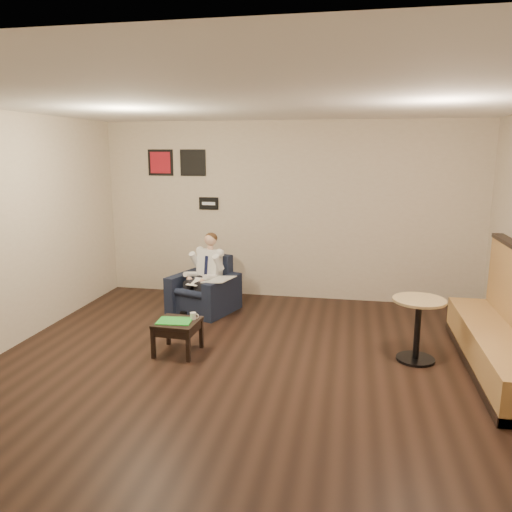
% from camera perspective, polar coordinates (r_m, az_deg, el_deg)
% --- Properties ---
extents(ground, '(6.00, 6.00, 0.00)m').
position_cam_1_polar(ground, '(5.45, -0.65, -13.51)').
color(ground, black).
rests_on(ground, ground).
extents(wall_back, '(6.00, 0.02, 2.80)m').
position_cam_1_polar(wall_back, '(7.94, 3.70, 5.12)').
color(wall_back, beige).
rests_on(wall_back, ground).
extents(wall_front, '(6.00, 0.02, 2.80)m').
position_cam_1_polar(wall_front, '(2.28, -16.51, -13.07)').
color(wall_front, beige).
rests_on(wall_front, ground).
extents(ceiling, '(6.00, 6.00, 0.02)m').
position_cam_1_polar(ceiling, '(4.94, -0.73, 17.27)').
color(ceiling, white).
rests_on(ceiling, wall_back).
extents(seating_sign, '(0.32, 0.02, 0.20)m').
position_cam_1_polar(seating_sign, '(8.18, -5.42, 6.00)').
color(seating_sign, black).
rests_on(seating_sign, wall_back).
extents(art_print_left, '(0.42, 0.03, 0.42)m').
position_cam_1_polar(art_print_left, '(8.40, -10.85, 10.44)').
color(art_print_left, '#AF1523').
rests_on(art_print_left, wall_back).
extents(art_print_right, '(0.42, 0.03, 0.42)m').
position_cam_1_polar(art_print_right, '(8.21, -7.22, 10.53)').
color(art_print_right, black).
rests_on(art_print_right, wall_back).
extents(armchair, '(1.05, 1.05, 0.80)m').
position_cam_1_polar(armchair, '(7.41, -6.02, -3.28)').
color(armchair, black).
rests_on(armchair, ground).
extents(seated_man, '(0.75, 0.91, 1.10)m').
position_cam_1_polar(seated_man, '(7.29, -6.52, -2.34)').
color(seated_man, white).
rests_on(seated_man, armchair).
extents(lap_papers, '(0.24, 0.30, 0.01)m').
position_cam_1_polar(lap_papers, '(7.24, -6.91, -2.93)').
color(lap_papers, white).
rests_on(lap_papers, seated_man).
extents(newspaper, '(0.45, 0.51, 0.01)m').
position_cam_1_polar(newspaper, '(7.12, -4.24, -2.68)').
color(newspaper, silver).
rests_on(newspaper, armchair).
extents(side_table, '(0.50, 0.50, 0.39)m').
position_cam_1_polar(side_table, '(6.01, -8.92, -9.13)').
color(side_table, black).
rests_on(side_table, ground).
extents(green_folder, '(0.42, 0.31, 0.01)m').
position_cam_1_polar(green_folder, '(5.93, -9.29, -7.34)').
color(green_folder, green).
rests_on(green_folder, side_table).
extents(coffee_mug, '(0.08, 0.08, 0.08)m').
position_cam_1_polar(coffee_mug, '(5.96, -7.20, -6.81)').
color(coffee_mug, white).
rests_on(coffee_mug, side_table).
extents(smartphone, '(0.13, 0.09, 0.01)m').
position_cam_1_polar(smartphone, '(6.04, -8.09, -6.94)').
color(smartphone, black).
rests_on(smartphone, side_table).
extents(banquette, '(0.60, 2.52, 1.29)m').
position_cam_1_polar(banquette, '(5.95, 26.14, -5.89)').
color(banquette, '#AA7D42').
rests_on(banquette, ground).
extents(cafe_table, '(0.65, 0.65, 0.73)m').
position_cam_1_polar(cafe_table, '(5.96, 17.95, -8.05)').
color(cafe_table, tan).
rests_on(cafe_table, ground).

